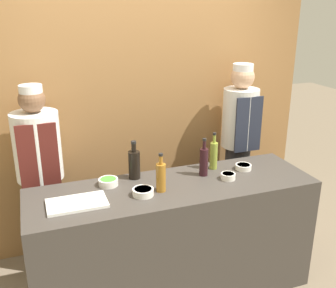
{
  "coord_description": "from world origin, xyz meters",
  "views": [
    {
      "loc": [
        -0.93,
        -2.44,
        2.18
      ],
      "look_at": [
        0.0,
        0.13,
        1.21
      ],
      "focal_mm": 42.0,
      "sensor_mm": 36.0,
      "label": 1
    }
  ],
  "objects_px": {
    "bottle_soy": "(134,164)",
    "bottle_wine": "(204,161)",
    "sauce_bowl_green": "(108,182)",
    "bottle_amber": "(161,177)",
    "chef_left": "(41,176)",
    "sauce_bowl_orange": "(228,176)",
    "bottle_oil": "(214,155)",
    "cutting_board": "(77,203)",
    "sauce_bowl_purple": "(143,192)",
    "chef_right": "(238,144)",
    "sauce_bowl_brown": "(243,167)"
  },
  "relations": [
    {
      "from": "bottle_wine",
      "to": "bottle_amber",
      "type": "xyz_separation_m",
      "value": [
        -0.4,
        -0.15,
        -0.01
      ]
    },
    {
      "from": "cutting_board",
      "to": "bottle_amber",
      "type": "xyz_separation_m",
      "value": [
        0.59,
        0.0,
        0.1
      ]
    },
    {
      "from": "bottle_soy",
      "to": "chef_left",
      "type": "xyz_separation_m",
      "value": [
        -0.67,
        0.43,
        -0.18
      ]
    },
    {
      "from": "bottle_amber",
      "to": "bottle_wine",
      "type": "bearing_deg",
      "value": 20.37
    },
    {
      "from": "sauce_bowl_green",
      "to": "bottle_soy",
      "type": "xyz_separation_m",
      "value": [
        0.22,
        0.06,
        0.09
      ]
    },
    {
      "from": "sauce_bowl_orange",
      "to": "bottle_oil",
      "type": "distance_m",
      "value": 0.25
    },
    {
      "from": "sauce_bowl_brown",
      "to": "bottle_soy",
      "type": "bearing_deg",
      "value": 171.08
    },
    {
      "from": "sauce_bowl_brown",
      "to": "chef_right",
      "type": "height_order",
      "value": "chef_right"
    },
    {
      "from": "cutting_board",
      "to": "bottle_soy",
      "type": "distance_m",
      "value": 0.56
    },
    {
      "from": "bottle_amber",
      "to": "chef_right",
      "type": "bearing_deg",
      "value": 34.59
    },
    {
      "from": "bottle_wine",
      "to": "bottle_amber",
      "type": "height_order",
      "value": "bottle_wine"
    },
    {
      "from": "sauce_bowl_brown",
      "to": "bottle_amber",
      "type": "relative_size",
      "value": 0.45
    },
    {
      "from": "bottle_oil",
      "to": "bottle_soy",
      "type": "bearing_deg",
      "value": 176.74
    },
    {
      "from": "sauce_bowl_green",
      "to": "chef_left",
      "type": "bearing_deg",
      "value": 133.12
    },
    {
      "from": "sauce_bowl_green",
      "to": "bottle_wine",
      "type": "bearing_deg",
      "value": -5.49
    },
    {
      "from": "bottle_soy",
      "to": "sauce_bowl_purple",
      "type": "bearing_deg",
      "value": -93.97
    },
    {
      "from": "sauce_bowl_brown",
      "to": "bottle_amber",
      "type": "distance_m",
      "value": 0.77
    },
    {
      "from": "sauce_bowl_orange",
      "to": "chef_left",
      "type": "bearing_deg",
      "value": 152.53
    },
    {
      "from": "sauce_bowl_brown",
      "to": "bottle_soy",
      "type": "relative_size",
      "value": 0.43
    },
    {
      "from": "bottle_oil",
      "to": "sauce_bowl_purple",
      "type": "bearing_deg",
      "value": -158.56
    },
    {
      "from": "sauce_bowl_purple",
      "to": "bottle_soy",
      "type": "bearing_deg",
      "value": 86.03
    },
    {
      "from": "bottle_oil",
      "to": "sauce_bowl_brown",
      "type": "bearing_deg",
      "value": -24.26
    },
    {
      "from": "sauce_bowl_orange",
      "to": "chef_left",
      "type": "relative_size",
      "value": 0.07
    },
    {
      "from": "bottle_wine",
      "to": "bottle_oil",
      "type": "relative_size",
      "value": 0.99
    },
    {
      "from": "sauce_bowl_green",
      "to": "bottle_amber",
      "type": "xyz_separation_m",
      "value": [
        0.33,
        -0.22,
        0.08
      ]
    },
    {
      "from": "bottle_soy",
      "to": "bottle_wine",
      "type": "bearing_deg",
      "value": -14.05
    },
    {
      "from": "sauce_bowl_brown",
      "to": "chef_right",
      "type": "distance_m",
      "value": 0.63
    },
    {
      "from": "cutting_board",
      "to": "bottle_wine",
      "type": "height_order",
      "value": "bottle_wine"
    },
    {
      "from": "bottle_oil",
      "to": "bottle_wine",
      "type": "bearing_deg",
      "value": -144.47
    },
    {
      "from": "sauce_bowl_green",
      "to": "chef_right",
      "type": "bearing_deg",
      "value": 19.8
    },
    {
      "from": "sauce_bowl_orange",
      "to": "sauce_bowl_green",
      "type": "relative_size",
      "value": 0.77
    },
    {
      "from": "cutting_board",
      "to": "chef_left",
      "type": "height_order",
      "value": "chef_left"
    },
    {
      "from": "sauce_bowl_brown",
      "to": "sauce_bowl_orange",
      "type": "bearing_deg",
      "value": -148.32
    },
    {
      "from": "cutting_board",
      "to": "sauce_bowl_green",
      "type": "bearing_deg",
      "value": 40.71
    },
    {
      "from": "sauce_bowl_brown",
      "to": "chef_right",
      "type": "xyz_separation_m",
      "value": [
        0.28,
        0.57,
        -0.03
      ]
    },
    {
      "from": "bottle_oil",
      "to": "chef_right",
      "type": "xyz_separation_m",
      "value": [
        0.5,
        0.47,
        -0.12
      ]
    },
    {
      "from": "bottle_oil",
      "to": "chef_left",
      "type": "distance_m",
      "value": 1.41
    },
    {
      "from": "bottle_wine",
      "to": "bottle_amber",
      "type": "relative_size",
      "value": 1.05
    },
    {
      "from": "bottle_oil",
      "to": "bottle_amber",
      "type": "relative_size",
      "value": 1.07
    },
    {
      "from": "bottle_oil",
      "to": "bottle_amber",
      "type": "height_order",
      "value": "bottle_oil"
    },
    {
      "from": "sauce_bowl_purple",
      "to": "chef_left",
      "type": "xyz_separation_m",
      "value": [
        -0.65,
        0.73,
        -0.09
      ]
    },
    {
      "from": "sauce_bowl_purple",
      "to": "bottle_amber",
      "type": "distance_m",
      "value": 0.16
    },
    {
      "from": "sauce_bowl_purple",
      "to": "chef_right",
      "type": "xyz_separation_m",
      "value": [
        1.17,
        0.73,
        -0.03
      ]
    },
    {
      "from": "cutting_board",
      "to": "chef_right",
      "type": "bearing_deg",
      "value": 23.73
    },
    {
      "from": "sauce_bowl_purple",
      "to": "sauce_bowl_green",
      "type": "relative_size",
      "value": 1.04
    },
    {
      "from": "cutting_board",
      "to": "bottle_wine",
      "type": "relative_size",
      "value": 1.31
    },
    {
      "from": "sauce_bowl_brown",
      "to": "bottle_wine",
      "type": "distance_m",
      "value": 0.36
    },
    {
      "from": "chef_right",
      "to": "sauce_bowl_green",
      "type": "bearing_deg",
      "value": -160.2
    },
    {
      "from": "bottle_amber",
      "to": "chef_left",
      "type": "bearing_deg",
      "value": 138.16
    },
    {
      "from": "sauce_bowl_purple",
      "to": "cutting_board",
      "type": "height_order",
      "value": "sauce_bowl_purple"
    }
  ]
}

